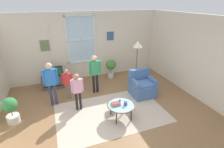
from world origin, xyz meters
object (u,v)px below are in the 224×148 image
(coffee_table, at_px, (121,106))
(person_blue_shirt, at_px, (51,80))
(tv_stand, at_px, (56,82))
(person_red_shirt, at_px, (67,81))
(cup, at_px, (126,103))
(potted_plant_corner, at_px, (11,109))
(person_pink_shirt, at_px, (77,88))
(floor_lamp, at_px, (137,49))
(potted_plant_by_window, at_px, (111,66))
(television, at_px, (55,72))
(book_stack, at_px, (116,104))
(remote_near_books, at_px, (120,101))
(armchair, at_px, (142,86))
(person_green_shirt, at_px, (95,70))

(coffee_table, xyz_separation_m, person_blue_shirt, (-1.71, 1.32, 0.48))
(tv_stand, height_order, person_red_shirt, person_red_shirt)
(tv_stand, distance_m, coffee_table, 2.99)
(tv_stand, distance_m, person_red_shirt, 1.18)
(tv_stand, bearing_deg, cup, -56.96)
(cup, height_order, potted_plant_corner, potted_plant_corner)
(person_pink_shirt, xyz_separation_m, floor_lamp, (2.29, 0.75, 0.73))
(cup, height_order, potted_plant_by_window, potted_plant_by_window)
(television, bearing_deg, book_stack, -59.78)
(television, distance_m, potted_plant_corner, 2.10)
(remote_near_books, distance_m, person_blue_shirt, 2.14)
(book_stack, xyz_separation_m, remote_near_books, (0.16, 0.11, -0.02))
(television, relative_size, person_red_shirt, 0.53)
(armchair, distance_m, potted_plant_corner, 3.98)
(tv_stand, xyz_separation_m, armchair, (2.76, -1.63, 0.12))
(television, xyz_separation_m, armchair, (2.76, -1.62, -0.30))
(television, bearing_deg, person_green_shirt, -35.28)
(armchair, distance_m, person_green_shirt, 1.71)
(television, xyz_separation_m, person_red_shirt, (0.34, -1.02, 0.04))
(person_green_shirt, distance_m, floor_lamp, 1.66)
(person_blue_shirt, relative_size, person_green_shirt, 1.02)
(coffee_table, bearing_deg, potted_plant_by_window, 76.02)
(coffee_table, distance_m, potted_plant_corner, 2.92)
(tv_stand, distance_m, remote_near_books, 2.88)
(coffee_table, bearing_deg, person_blue_shirt, 142.48)
(coffee_table, bearing_deg, television, 121.87)
(person_pink_shirt, height_order, person_blue_shirt, person_blue_shirt)
(floor_lamp, bearing_deg, cup, -125.73)
(tv_stand, bearing_deg, book_stack, -59.81)
(person_green_shirt, relative_size, potted_plant_corner, 1.84)
(person_blue_shirt, height_order, potted_plant_by_window, person_blue_shirt)
(person_pink_shirt, relative_size, potted_plant_by_window, 1.49)
(coffee_table, bearing_deg, person_pink_shirt, 142.56)
(remote_near_books, distance_m, potted_plant_corner, 2.91)
(person_red_shirt, xyz_separation_m, potted_plant_by_window, (1.89, 1.10, -0.15))
(cup, distance_m, person_pink_shirt, 1.44)
(television, bearing_deg, person_red_shirt, -71.74)
(tv_stand, bearing_deg, coffee_table, -58.16)
(coffee_table, xyz_separation_m, floor_lamp, (1.26, 1.54, 1.07))
(remote_near_books, distance_m, floor_lamp, 2.12)
(television, distance_m, floor_lamp, 3.12)
(television, xyz_separation_m, person_green_shirt, (1.29, -0.91, 0.24))
(tv_stand, xyz_separation_m, potted_plant_by_window, (2.23, 0.07, 0.31))
(armchair, relative_size, person_red_shirt, 0.81)
(person_red_shirt, height_order, potted_plant_by_window, person_red_shirt)
(coffee_table, relative_size, person_pink_shirt, 0.64)
(person_red_shirt, height_order, floor_lamp, floor_lamp)
(book_stack, height_order, remote_near_books, book_stack)
(person_green_shirt, xyz_separation_m, person_red_shirt, (-0.95, -0.11, -0.19))
(person_pink_shirt, bearing_deg, person_blue_shirt, 142.37)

